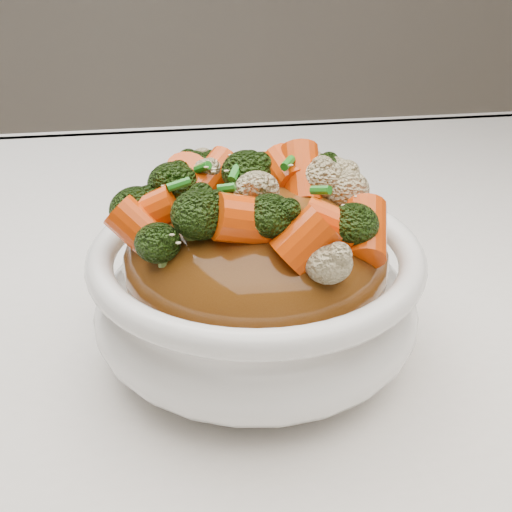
{
  "coord_description": "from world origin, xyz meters",
  "views": [
    {
      "loc": [
        -0.03,
        -0.43,
        1.02
      ],
      "look_at": [
        0.02,
        -0.06,
        0.82
      ],
      "focal_mm": 50.0,
      "sensor_mm": 36.0,
      "label": 1
    }
  ],
  "objects": [
    {
      "name": "sauce_base",
      "position": [
        0.02,
        -0.06,
        0.82
      ],
      "size": [
        0.21,
        0.21,
        0.09
      ],
      "primitive_type": "ellipsoid",
      "rotation": [
        0.0,
        0.0,
        0.4
      ],
      "color": "#623510",
      "rests_on": "bowl"
    },
    {
      "name": "bowl",
      "position": [
        0.02,
        -0.06,
        0.79
      ],
      "size": [
        0.26,
        0.26,
        0.08
      ],
      "primitive_type": null,
      "rotation": [
        0.0,
        0.0,
        0.4
      ],
      "color": "white",
      "rests_on": "tablecloth"
    },
    {
      "name": "cauliflower",
      "position": [
        0.02,
        -0.06,
        0.87
      ],
      "size": [
        0.21,
        0.21,
        0.03
      ],
      "primitive_type": null,
      "rotation": [
        0.0,
        0.0,
        0.4
      ],
      "color": "#CFBE8D",
      "rests_on": "sauce_base"
    },
    {
      "name": "sesame_seeds",
      "position": [
        0.02,
        -0.06,
        0.88
      ],
      "size": [
        0.19,
        0.19,
        0.01
      ],
      "primitive_type": null,
      "rotation": [
        0.0,
        0.0,
        0.4
      ],
      "color": "beige",
      "rests_on": "sauce_base"
    },
    {
      "name": "carrots",
      "position": [
        0.02,
        -0.06,
        0.87
      ],
      "size": [
        0.21,
        0.21,
        0.05
      ],
      "primitive_type": null,
      "rotation": [
        0.0,
        0.0,
        0.4
      ],
      "color": "#E24507",
      "rests_on": "sauce_base"
    },
    {
      "name": "scallions",
      "position": [
        0.02,
        -0.06,
        0.88
      ],
      "size": [
        0.16,
        0.16,
        0.02
      ],
      "primitive_type": null,
      "rotation": [
        0.0,
        0.0,
        0.4
      ],
      "color": "#1E7B1C",
      "rests_on": "sauce_base"
    },
    {
      "name": "broccoli",
      "position": [
        0.02,
        -0.06,
        0.87
      ],
      "size": [
        0.21,
        0.21,
        0.04
      ],
      "primitive_type": null,
      "rotation": [
        0.0,
        0.0,
        0.4
      ],
      "color": "black",
      "rests_on": "sauce_base"
    },
    {
      "name": "tablecloth",
      "position": [
        0.0,
        0.0,
        0.73
      ],
      "size": [
        1.2,
        0.8,
        0.04
      ],
      "primitive_type": "cube",
      "color": "white",
      "rests_on": "dining_table"
    }
  ]
}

